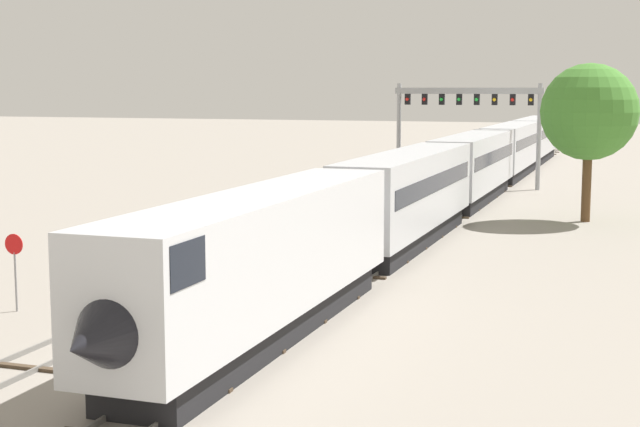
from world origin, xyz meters
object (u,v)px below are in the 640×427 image
(trackside_tree_left, at_px, (589,112))
(passenger_train, at_px, (475,165))
(stop_sign, at_px, (15,261))
(signal_gantry, at_px, (468,110))

(trackside_tree_left, bearing_deg, passenger_train, 134.27)
(stop_sign, distance_m, trackside_tree_left, 36.34)
(signal_gantry, distance_m, stop_sign, 49.39)
(signal_gantry, relative_size, stop_sign, 4.20)
(passenger_train, distance_m, stop_sign, 40.79)
(passenger_train, distance_m, trackside_tree_left, 12.51)
(passenger_train, bearing_deg, trackside_tree_left, -45.73)
(passenger_train, bearing_deg, stop_sign, -104.20)
(stop_sign, bearing_deg, trackside_tree_left, 59.54)
(passenger_train, xyz_separation_m, stop_sign, (-10.00, -39.53, -0.74))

